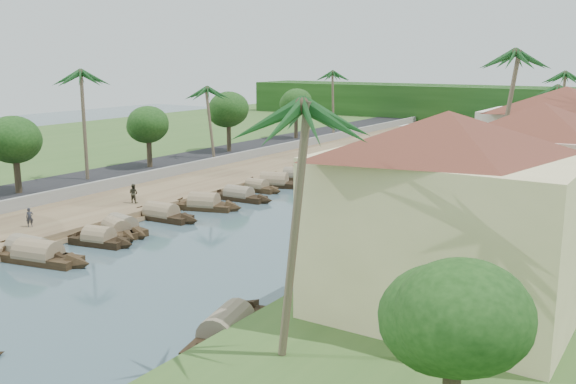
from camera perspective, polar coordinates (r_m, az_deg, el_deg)
The scene contains 42 objects.
ground at distance 44.70m, azimuth -9.62°, elevation -6.29°, with size 220.00×220.00×0.00m, color #3B5159.
left_bank at distance 69.38m, azimuth -8.32°, elevation 0.63°, with size 10.00×180.00×0.80m, color brown.
right_bank at distance 53.77m, azimuth 21.16°, elevation -3.15°, with size 16.00×180.00×1.20m, color #315221.
road at distance 75.11m, azimuth -13.24°, elevation 1.53°, with size 8.00×180.00×1.40m, color black.
retaining_wall at distance 72.00m, azimuth -10.87°, elevation 1.72°, with size 0.40×180.00×1.10m, color slate.
treeline at distance 134.67m, azimuth 20.46°, elevation 7.00°, with size 120.00×14.00×8.00m.
bridge at distance 107.82m, azimuth 17.09°, elevation 4.95°, with size 28.00×4.00×2.40m.
building_near at distance 31.69m, azimuth 13.63°, elevation -2.04°, with size 14.85×14.85×10.20m.
building_mid at distance 46.67m, azimuth 21.33°, elevation 1.60°, with size 14.11×14.11×9.70m.
building_far at distance 60.45m, azimuth 23.15°, elevation 3.88°, with size 15.59×15.59×10.20m.
sampan_2 at distance 47.50m, azimuth -21.31°, elevation -5.33°, with size 9.02×3.52×2.32m.
sampan_3 at distance 48.76m, azimuth -22.02°, elevation -4.95°, with size 8.56×2.26×2.27m.
sampan_4 at distance 52.59m, azimuth -15.03°, elevation -3.29°, with size 6.61×3.34×1.90m.
sampan_5 at distance 50.28m, azimuth -16.46°, elevation -4.07°, with size 6.34×2.72×2.01m.
sampan_6 at distance 53.23m, azimuth -14.56°, elevation -3.08°, with size 7.07×2.82×2.08m.
sampan_7 at distance 56.71m, azimuth -11.19°, elevation -2.00°, with size 8.18×2.20×2.16m.
sampan_8 at distance 59.83m, azimuth -7.47°, elevation -1.14°, with size 7.82×4.10×2.35m.
sampan_9 at distance 63.34m, azimuth -4.38°, elevation -0.35°, with size 7.97×1.97×2.03m.
sampan_10 at distance 67.40m, azimuth -2.78°, elevation 0.41°, with size 6.39×1.64×1.81m.
sampan_11 at distance 69.66m, azimuth -1.25°, elevation 0.82°, with size 8.53×4.55×2.39m.
sampan_12 at distance 73.43m, azimuth 0.83°, elevation 1.39°, with size 8.91×3.54×2.10m.
sampan_13 at distance 76.30m, azimuth 1.80°, elevation 1.79°, with size 8.52×4.88×2.31m.
sampan_14 at distance 33.06m, azimuth -5.47°, elevation -12.10°, with size 3.86×9.34×2.22m.
sampan_15 at distance 46.87m, azimuth 5.89°, elevation -4.80°, with size 3.13×6.61×1.81m.
sampan_16 at distance 56.62m, azimuth 12.33°, elevation -2.07°, with size 5.07×8.55×2.13m.
canoe_1 at distance 50.86m, azimuth -16.81°, elevation -4.27°, with size 4.67×0.93×0.75m.
canoe_2 at distance 61.73m, azimuth -6.23°, elevation -1.00°, with size 5.41×2.60×0.79m.
palm_0 at distance 25.67m, azimuth -0.12°, elevation 7.27°, with size 3.20×3.20×12.37m.
palm_1 at distance 39.62m, azimuth 13.64°, elevation 5.24°, with size 3.20×3.20×10.00m.
palm_2 at distance 55.35m, azimuth 18.62°, elevation 11.34°, with size 3.20×3.20×14.55m.
palm_3 at distance 71.00m, azimuth 22.54°, elevation 8.41°, with size 3.20×3.20×11.17m.
palm_5 at distance 68.62m, azimuth -17.94°, elevation 9.89°, with size 3.20×3.20×12.51m.
palm_6 at distance 80.02m, azimuth -6.85°, elevation 8.98°, with size 3.20×3.20×10.17m.
palm_7 at distance 88.30m, azimuth 23.40°, elevation 9.50°, with size 3.20×3.20×12.19m.
palm_8 at distance 102.78m, azimuth 4.11°, elevation 10.44°, with size 3.20×3.20×11.61m.
tree_2 at distance 64.23m, azimuth -23.14°, elevation 4.21°, with size 4.92×4.92×6.98m.
tree_3 at distance 75.06m, azimuth -12.33°, elevation 5.80°, with size 4.68×4.68×6.79m.
tree_4 at distance 86.05m, azimuth -5.32°, elevation 7.25°, with size 5.30×5.30×7.75m.
tree_5 at distance 99.88m, azimuth 0.72°, elevation 7.90°, with size 4.70×4.70×7.45m.
tree_7 at distance 21.59m, azimuth 14.65°, elevation -10.97°, with size 4.40×4.40×6.28m.
person_near at distance 54.02m, azimuth -21.98°, elevation -2.11°, with size 0.55×0.36×1.51m, color #27282F.
person_far at distance 59.91m, azimuth -13.58°, elevation -0.12°, with size 0.86×0.67×1.76m, color #2B2B1E.
Camera 1 is at (28.90, -31.16, 13.85)m, focal length 40.00 mm.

